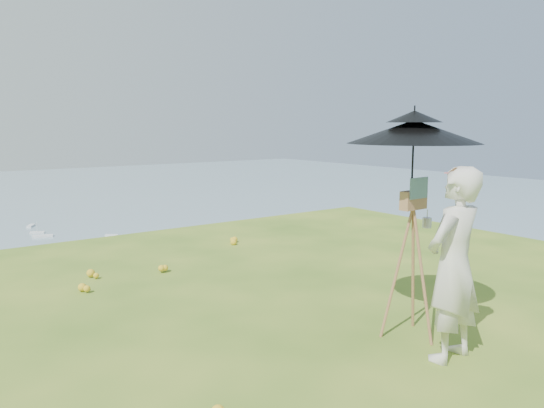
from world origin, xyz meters
TOP-DOWN VIEW (x-y plane):
  - ground at (0.00, 0.00)m, footprint 14.00×14.00m
  - wildflowers at (0.00, 0.25)m, footprint 10.00×10.50m
  - painter at (0.97, -0.58)m, footprint 0.72×0.51m
  - field_easel at (1.10, 0.02)m, footprint 0.68×0.68m
  - sun_umbrella at (1.10, 0.05)m, footprint 1.47×1.47m
  - painter_cap at (0.97, -0.58)m, footprint 0.20×0.23m

SIDE VIEW (x-z plane):
  - ground at x=0.00m, z-range 0.00..0.00m
  - wildflowers at x=0.00m, z-range 0.00..0.12m
  - field_easel at x=1.10m, z-range 0.00..1.71m
  - painter at x=0.97m, z-range 0.00..1.87m
  - painter_cap at x=0.97m, z-range 1.76..1.86m
  - sun_umbrella at x=1.10m, z-range 1.41..2.44m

